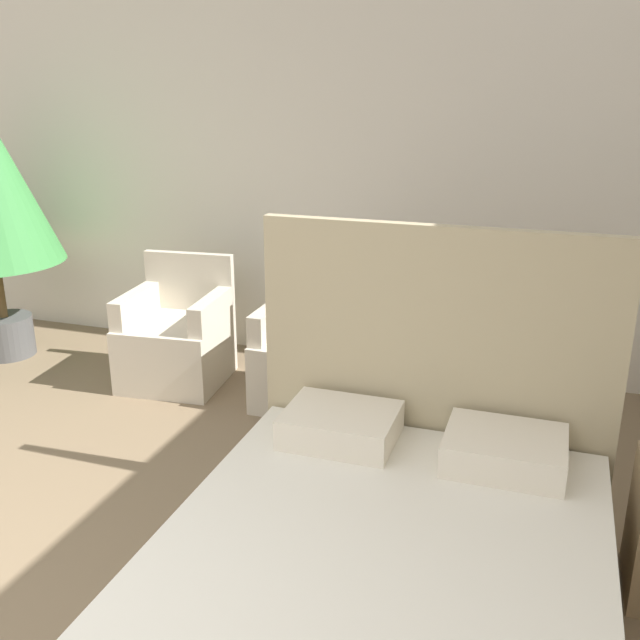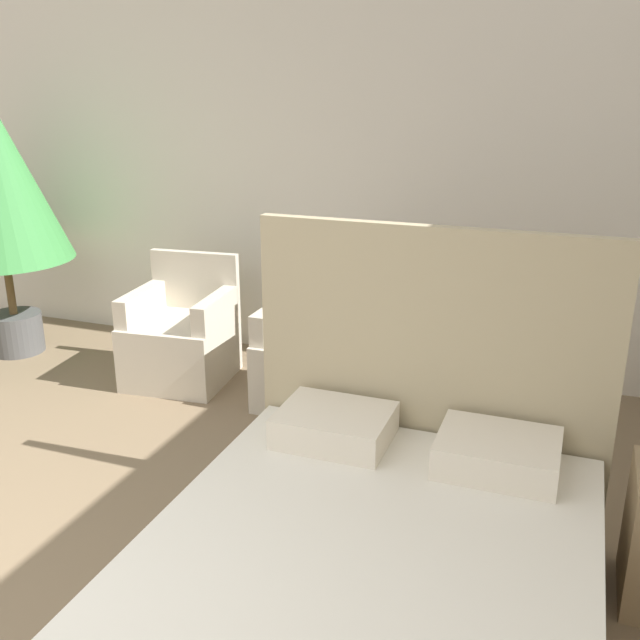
# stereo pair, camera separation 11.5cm
# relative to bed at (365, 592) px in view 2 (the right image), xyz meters

# --- Properties ---
(wall_back) EXTENTS (10.00, 0.06, 2.90)m
(wall_back) POSITION_rel_bed_xyz_m (-1.26, 2.85, 1.16)
(wall_back) COLOR silver
(wall_back) RESTS_ON ground_plane
(bed) EXTENTS (1.62, 2.13, 1.44)m
(bed) POSITION_rel_bed_xyz_m (0.00, 0.00, 0.00)
(bed) COLOR #8C7A5B
(bed) RESTS_ON ground_plane
(armchair_near_window_left) EXTENTS (0.72, 0.72, 0.86)m
(armchair_near_window_left) POSITION_rel_bed_xyz_m (-1.97, 2.03, -0.00)
(armchair_near_window_left) COLOR beige
(armchair_near_window_left) RESTS_ON ground_plane
(armchair_near_window_right) EXTENTS (0.66, 0.66, 0.86)m
(armchair_near_window_right) POSITION_rel_bed_xyz_m (-0.96, 2.03, -0.00)
(armchair_near_window_right) COLOR beige
(armchair_near_window_right) RESTS_ON ground_plane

